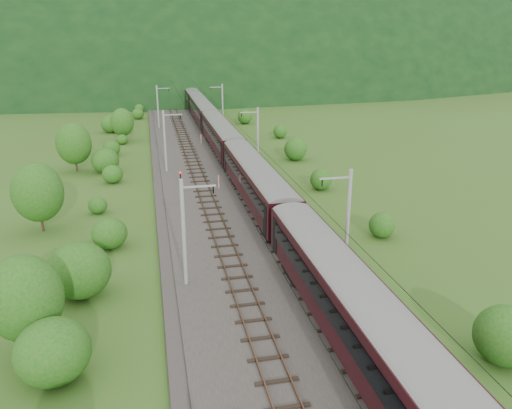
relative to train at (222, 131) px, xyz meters
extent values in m
plane|color=#3D5A1C|center=(-2.40, -39.72, -3.79)|extent=(600.00, 600.00, 0.00)
cube|color=#38332D|center=(-2.40, -29.72, -3.64)|extent=(14.00, 220.00, 0.30)
cube|color=brown|center=(-5.52, -29.72, -3.29)|extent=(0.08, 220.00, 0.15)
cube|color=brown|center=(-4.08, -29.72, -3.29)|extent=(0.08, 220.00, 0.15)
cube|color=black|center=(-4.80, -29.72, -3.43)|extent=(2.40, 220.00, 0.12)
cube|color=brown|center=(-0.72, -29.72, -3.29)|extent=(0.08, 220.00, 0.15)
cube|color=brown|center=(0.72, -29.72, -3.29)|extent=(0.08, 220.00, 0.15)
cube|color=black|center=(0.00, -29.72, -3.43)|extent=(2.40, 220.00, 0.12)
cylinder|color=gray|center=(-8.60, -39.72, 0.51)|extent=(0.28, 0.28, 8.00)
cube|color=gray|center=(-7.40, -39.72, 3.91)|extent=(2.40, 0.12, 0.12)
cylinder|color=black|center=(-6.40, -39.72, 3.61)|extent=(0.10, 0.10, 0.50)
cylinder|color=gray|center=(-8.60, -7.72, 0.51)|extent=(0.28, 0.28, 8.00)
cube|color=gray|center=(-7.40, -7.72, 3.91)|extent=(2.40, 0.12, 0.12)
cylinder|color=black|center=(-6.40, -7.72, 3.61)|extent=(0.10, 0.10, 0.50)
cylinder|color=gray|center=(-8.60, 24.28, 0.51)|extent=(0.28, 0.28, 8.00)
cube|color=gray|center=(-7.40, 24.28, 3.91)|extent=(2.40, 0.12, 0.12)
cylinder|color=black|center=(-6.40, 24.28, 3.61)|extent=(0.10, 0.10, 0.50)
cylinder|color=gray|center=(-8.60, 56.28, 0.51)|extent=(0.28, 0.28, 8.00)
cube|color=gray|center=(-7.40, 56.28, 3.91)|extent=(2.40, 0.12, 0.12)
cylinder|color=black|center=(-6.40, 56.28, 3.61)|extent=(0.10, 0.10, 0.50)
cylinder|color=gray|center=(-8.60, 88.28, 0.51)|extent=(0.28, 0.28, 8.00)
cube|color=gray|center=(-7.40, 88.28, 3.91)|extent=(2.40, 0.12, 0.12)
cylinder|color=black|center=(-6.40, 88.28, 3.61)|extent=(0.10, 0.10, 0.50)
cylinder|color=gray|center=(3.80, -39.72, 0.51)|extent=(0.28, 0.28, 8.00)
cube|color=gray|center=(2.60, -39.72, 3.91)|extent=(2.40, 0.12, 0.12)
cylinder|color=black|center=(1.60, -39.72, 3.61)|extent=(0.10, 0.10, 0.50)
cylinder|color=gray|center=(3.80, -7.72, 0.51)|extent=(0.28, 0.28, 8.00)
cube|color=gray|center=(2.60, -7.72, 3.91)|extent=(2.40, 0.12, 0.12)
cylinder|color=black|center=(1.60, -7.72, 3.61)|extent=(0.10, 0.10, 0.50)
cylinder|color=gray|center=(3.80, 24.28, 0.51)|extent=(0.28, 0.28, 8.00)
cube|color=gray|center=(2.60, 24.28, 3.91)|extent=(2.40, 0.12, 0.12)
cylinder|color=black|center=(1.60, 24.28, 3.61)|extent=(0.10, 0.10, 0.50)
cylinder|color=gray|center=(3.80, 56.28, 0.51)|extent=(0.28, 0.28, 8.00)
cube|color=gray|center=(2.60, 56.28, 3.91)|extent=(2.40, 0.12, 0.12)
cylinder|color=black|center=(1.60, 56.28, 3.61)|extent=(0.10, 0.10, 0.50)
cylinder|color=gray|center=(3.80, 88.28, 0.51)|extent=(0.28, 0.28, 8.00)
cube|color=gray|center=(2.60, 88.28, 3.91)|extent=(2.40, 0.12, 0.12)
cylinder|color=black|center=(1.60, 88.28, 3.61)|extent=(0.10, 0.10, 0.50)
cylinder|color=black|center=(-4.80, -29.72, 3.31)|extent=(0.03, 198.00, 0.03)
cylinder|color=black|center=(0.00, -29.72, 3.31)|extent=(0.03, 198.00, 0.03)
ellipsoid|color=black|center=(-2.40, 220.28, -3.79)|extent=(504.00, 360.00, 244.00)
cube|color=black|center=(0.00, -49.11, -0.62)|extent=(3.14, 23.83, 3.25)
cylinder|color=slate|center=(0.00, -49.11, 0.84)|extent=(3.14, 23.71, 3.14)
cube|color=black|center=(-1.59, -49.11, -0.23)|extent=(0.05, 20.97, 1.25)
cube|color=black|center=(1.59, -49.11, -0.23)|extent=(0.05, 20.97, 1.25)
cube|color=black|center=(0.00, -40.77, -2.73)|extent=(2.38, 3.47, 0.97)
cube|color=black|center=(0.00, -24.30, -0.62)|extent=(3.14, 23.83, 3.25)
cylinder|color=slate|center=(0.00, -24.30, 0.84)|extent=(3.14, 23.71, 3.14)
cube|color=black|center=(-1.59, -24.30, -0.23)|extent=(0.05, 20.97, 1.25)
cube|color=black|center=(1.59, -24.30, -0.23)|extent=(0.05, 20.97, 1.25)
cube|color=black|center=(0.00, -32.64, -2.73)|extent=(2.38, 3.47, 0.97)
cube|color=black|center=(0.00, -15.96, -2.73)|extent=(2.38, 3.47, 0.97)
cube|color=black|center=(0.00, 0.50, -0.62)|extent=(3.14, 23.83, 3.25)
cylinder|color=slate|center=(0.00, 0.50, 0.84)|extent=(3.14, 23.71, 3.14)
cube|color=black|center=(-1.59, 0.50, -0.23)|extent=(0.05, 20.97, 1.25)
cube|color=black|center=(1.59, 0.50, -0.23)|extent=(0.05, 20.97, 1.25)
cube|color=black|center=(0.00, -7.84, -2.73)|extent=(2.38, 3.47, 0.97)
cube|color=black|center=(0.00, 8.84, -2.73)|extent=(2.38, 3.47, 0.97)
cube|color=black|center=(0.00, 25.31, -0.62)|extent=(3.14, 23.83, 3.25)
cylinder|color=slate|center=(0.00, 25.31, 0.84)|extent=(3.14, 23.71, 3.14)
cube|color=black|center=(-1.59, 25.31, -0.23)|extent=(0.05, 20.97, 1.25)
cube|color=black|center=(1.59, 25.31, -0.23)|extent=(0.05, 20.97, 1.25)
cube|color=black|center=(0.00, 16.97, -2.73)|extent=(2.38, 3.47, 0.97)
cube|color=black|center=(0.00, 33.65, -2.73)|extent=(2.38, 3.47, 0.97)
cube|color=black|center=(0.00, 50.11, -0.62)|extent=(3.14, 23.83, 3.25)
cylinder|color=slate|center=(0.00, 50.11, 0.84)|extent=(3.14, 23.71, 3.14)
cube|color=black|center=(-1.59, 50.11, -0.23)|extent=(0.05, 20.97, 1.25)
cube|color=black|center=(1.59, 50.11, -0.23)|extent=(0.05, 20.97, 1.25)
cube|color=black|center=(0.00, 41.78, -2.73)|extent=(2.38, 3.47, 0.97)
cube|color=black|center=(0.00, 58.45, -2.73)|extent=(2.38, 3.47, 0.97)
cube|color=#1435A1|center=(0.00, 84.67, -0.62)|extent=(3.14, 19.50, 3.25)
cylinder|color=slate|center=(0.00, 84.67, 0.84)|extent=(3.14, 19.40, 3.14)
cube|color=black|center=(-1.59, 84.67, -0.23)|extent=(0.05, 17.16, 1.25)
cube|color=black|center=(1.59, 84.67, -0.23)|extent=(0.05, 17.16, 1.25)
cube|color=black|center=(0.00, 77.85, -2.73)|extent=(2.38, 3.47, 0.97)
cube|color=black|center=(0.00, 91.49, -2.73)|extent=(2.38, 3.47, 0.97)
cube|color=gold|center=(0.00, 94.22, -0.84)|extent=(3.20, 0.50, 2.92)
cube|color=gold|center=(0.00, 75.12, -0.84)|extent=(3.20, 0.50, 2.92)
cube|color=black|center=(0.00, 87.67, 1.60)|extent=(0.08, 1.60, 0.97)
cylinder|color=red|center=(-2.89, -16.65, -2.74)|extent=(0.16, 0.16, 1.50)
cylinder|color=red|center=(-2.20, 8.81, -2.77)|extent=(0.15, 0.15, 1.44)
cylinder|color=black|center=(-7.34, -16.80, -2.43)|extent=(0.15, 0.15, 2.11)
sphere|color=red|center=(-7.34, -16.80, -1.33)|extent=(0.25, 0.25, 0.25)
ellipsoid|color=#1A5215|center=(-16.31, -48.64, -1.99)|extent=(4.00, 4.00, 3.60)
ellipsoid|color=#1A5215|center=(-16.00, -39.42, -1.78)|extent=(4.46, 4.46, 4.01)
ellipsoid|color=#1A5215|center=(-14.48, -31.23, -2.42)|extent=(3.04, 3.04, 2.74)
ellipsoid|color=#1A5215|center=(-16.25, -21.89, -2.92)|extent=(1.93, 1.93, 1.73)
ellipsoid|color=#1A5215|center=(-15.34, -10.91, -2.65)|extent=(2.52, 2.52, 2.27)
ellipsoid|color=#1A5215|center=(-16.50, -5.71, -2.16)|extent=(3.62, 3.62, 3.26)
ellipsoid|color=#1A5215|center=(-16.26, 3.93, -2.63)|extent=(2.58, 2.58, 2.33)
ellipsoid|color=#1A5215|center=(-15.03, 11.90, -2.96)|extent=(1.85, 1.85, 1.66)
ellipsoid|color=#1A5215|center=(-17.39, 22.83, -2.14)|extent=(3.67, 3.67, 3.30)
ellipsoid|color=#1A5215|center=(-16.08, 28.14, -2.60)|extent=(2.64, 2.64, 2.38)
ellipsoid|color=#1A5215|center=(-12.63, 37.12, -2.65)|extent=(2.54, 2.54, 2.28)
ellipsoid|color=#1A5215|center=(-12.42, 46.21, -2.80)|extent=(2.20, 2.20, 1.98)
ellipsoid|color=#1A5215|center=(-17.23, 55.65, -1.90)|extent=(4.19, 4.19, 3.77)
cylinder|color=black|center=(-18.06, -45.69, -2.12)|extent=(0.24, 0.24, 3.34)
ellipsoid|color=#1A5215|center=(-18.06, -45.69, -0.21)|extent=(4.29, 4.29, 5.15)
cylinder|color=black|center=(-20.93, -25.92, -1.98)|extent=(0.24, 0.24, 3.61)
ellipsoid|color=#1A5215|center=(-20.93, -25.92, 0.08)|extent=(4.64, 4.64, 5.57)
cylinder|color=black|center=(-20.39, -4.34, -2.00)|extent=(0.24, 0.24, 3.57)
ellipsoid|color=#1A5215|center=(-20.39, -4.34, 0.04)|extent=(4.59, 4.59, 5.51)
cylinder|color=black|center=(-14.91, 14.55, -2.27)|extent=(0.24, 0.24, 3.04)
ellipsoid|color=#1A5215|center=(-14.91, 14.55, -0.53)|extent=(3.91, 3.91, 4.69)
ellipsoid|color=#1A5215|center=(8.25, -52.33, -2.22)|extent=(3.48, 3.48, 3.13)
ellipsoid|color=#1A5215|center=(9.63, -33.95, -2.73)|extent=(2.36, 2.36, 2.12)
ellipsoid|color=#1A5215|center=(9.00, -19.01, -2.63)|extent=(2.57, 2.57, 2.32)
ellipsoid|color=#1A5215|center=(10.14, -4.53, -2.29)|extent=(3.33, 3.33, 2.99)
ellipsoid|color=#1A5215|center=(11.99, 11.27, -2.70)|extent=(2.41, 2.41, 2.17)
ellipsoid|color=#1A5215|center=(8.66, 26.74, -2.47)|extent=(2.92, 2.92, 2.63)
camera|label=1|loc=(-10.48, -72.80, 14.09)|focal=35.00mm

